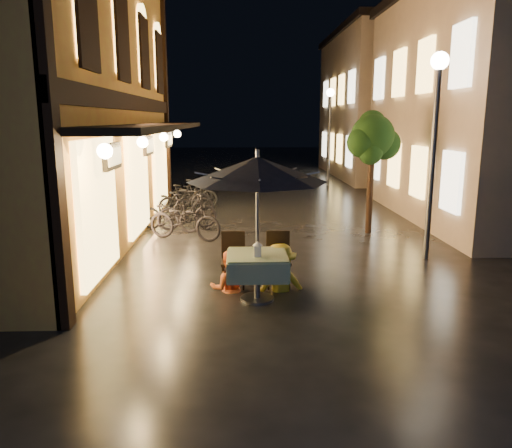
{
  "coord_description": "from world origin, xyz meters",
  "views": [
    {
      "loc": [
        -0.97,
        -8.15,
        2.92
      ],
      "look_at": [
        -0.69,
        0.25,
        1.15
      ],
      "focal_mm": 35.0,
      "sensor_mm": 36.0,
      "label": 1
    }
  ],
  "objects_px": {
    "cafe_table": "(257,265)",
    "table_lantern": "(258,248)",
    "person_yellow": "(280,245)",
    "patio_umbrella": "(257,170)",
    "bicycle_0": "(185,220)",
    "person_orange": "(228,252)",
    "streetlamp_near": "(436,119)"
  },
  "relations": [
    {
      "from": "streetlamp_near",
      "to": "person_orange",
      "type": "bearing_deg",
      "value": -156.32
    },
    {
      "from": "cafe_table",
      "to": "person_orange",
      "type": "xyz_separation_m",
      "value": [
        -0.48,
        0.52,
        0.09
      ]
    },
    {
      "from": "person_orange",
      "to": "patio_umbrella",
      "type": "bearing_deg",
      "value": 129.67
    },
    {
      "from": "cafe_table",
      "to": "patio_umbrella",
      "type": "bearing_deg",
      "value": 123.69
    },
    {
      "from": "table_lantern",
      "to": "person_orange",
      "type": "relative_size",
      "value": 0.18
    },
    {
      "from": "table_lantern",
      "to": "patio_umbrella",
      "type": "bearing_deg",
      "value": 90.0
    },
    {
      "from": "person_yellow",
      "to": "bicycle_0",
      "type": "relative_size",
      "value": 0.83
    },
    {
      "from": "patio_umbrella",
      "to": "person_orange",
      "type": "relative_size",
      "value": 1.81
    },
    {
      "from": "cafe_table",
      "to": "person_yellow",
      "type": "xyz_separation_m",
      "value": [
        0.41,
        0.5,
        0.21
      ]
    },
    {
      "from": "streetlamp_near",
      "to": "table_lantern",
      "type": "relative_size",
      "value": 16.92
    },
    {
      "from": "table_lantern",
      "to": "person_orange",
      "type": "bearing_deg",
      "value": 125.63
    },
    {
      "from": "patio_umbrella",
      "to": "person_yellow",
      "type": "distance_m",
      "value": 1.5
    },
    {
      "from": "streetlamp_near",
      "to": "person_yellow",
      "type": "bearing_deg",
      "value": -150.6
    },
    {
      "from": "streetlamp_near",
      "to": "patio_umbrella",
      "type": "xyz_separation_m",
      "value": [
        -3.69,
        -2.35,
        -0.77
      ]
    },
    {
      "from": "cafe_table",
      "to": "bicycle_0",
      "type": "relative_size",
      "value": 0.52
    },
    {
      "from": "patio_umbrella",
      "to": "person_yellow",
      "type": "height_order",
      "value": "patio_umbrella"
    },
    {
      "from": "person_orange",
      "to": "table_lantern",
      "type": "bearing_deg",
      "value": 122.51
    },
    {
      "from": "streetlamp_near",
      "to": "person_yellow",
      "type": "relative_size",
      "value": 2.66
    },
    {
      "from": "patio_umbrella",
      "to": "bicycle_0",
      "type": "xyz_separation_m",
      "value": [
        -1.63,
        4.25,
        -1.64
      ]
    },
    {
      "from": "streetlamp_near",
      "to": "person_orange",
      "type": "xyz_separation_m",
      "value": [
        -4.17,
        -1.83,
        -2.24
      ]
    },
    {
      "from": "person_yellow",
      "to": "streetlamp_near",
      "type": "bearing_deg",
      "value": -160.44
    },
    {
      "from": "cafe_table",
      "to": "person_yellow",
      "type": "relative_size",
      "value": 0.62
    },
    {
      "from": "patio_umbrella",
      "to": "person_orange",
      "type": "distance_m",
      "value": 1.63
    },
    {
      "from": "table_lantern",
      "to": "person_yellow",
      "type": "bearing_deg",
      "value": 57.64
    },
    {
      "from": "cafe_table",
      "to": "bicycle_0",
      "type": "height_order",
      "value": "bicycle_0"
    },
    {
      "from": "bicycle_0",
      "to": "streetlamp_near",
      "type": "bearing_deg",
      "value": -88.77
    },
    {
      "from": "cafe_table",
      "to": "table_lantern",
      "type": "xyz_separation_m",
      "value": [
        -0.0,
        -0.15,
        0.33
      ]
    },
    {
      "from": "person_orange",
      "to": "bicycle_0",
      "type": "relative_size",
      "value": 0.71
    },
    {
      "from": "cafe_table",
      "to": "person_orange",
      "type": "bearing_deg",
      "value": 132.79
    },
    {
      "from": "streetlamp_near",
      "to": "bicycle_0",
      "type": "relative_size",
      "value": 2.21
    },
    {
      "from": "table_lantern",
      "to": "person_orange",
      "type": "distance_m",
      "value": 0.86
    },
    {
      "from": "streetlamp_near",
      "to": "cafe_table",
      "type": "distance_m",
      "value": 4.96
    }
  ]
}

